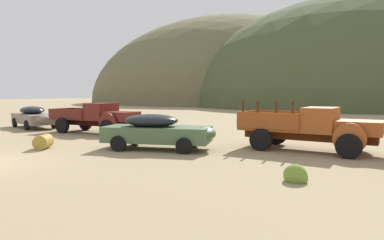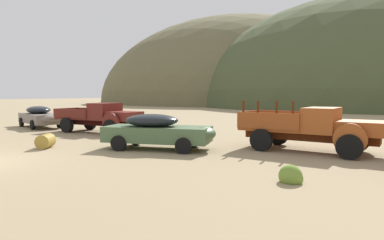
% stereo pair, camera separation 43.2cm
% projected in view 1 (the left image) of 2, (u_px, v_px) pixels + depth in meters
% --- Properties ---
extents(hill_center, '(78.17, 68.92, 46.92)m').
position_uv_depth(hill_center, '(227.00, 103.00, 95.67)').
color(hill_center, brown).
rests_on(hill_center, ground).
extents(hill_distant, '(79.62, 81.46, 47.02)m').
position_uv_depth(hill_distant, '(361.00, 105.00, 77.30)').
color(hill_distant, '#424C2D').
rests_on(hill_distant, ground).
extents(car_primer_gray, '(5.31, 3.22, 1.57)m').
position_uv_depth(car_primer_gray, '(34.00, 117.00, 24.43)').
color(car_primer_gray, slate).
rests_on(car_primer_gray, ground).
extents(truck_oxblood, '(6.05, 2.51, 1.89)m').
position_uv_depth(truck_oxblood, '(101.00, 118.00, 21.12)').
color(truck_oxblood, black).
rests_on(truck_oxblood, ground).
extents(car_weathered_green, '(5.22, 3.10, 1.57)m').
position_uv_depth(car_weathered_green, '(160.00, 131.00, 14.93)').
color(car_weathered_green, '#47603D').
rests_on(car_weathered_green, ground).
extents(truck_oxide_orange, '(5.79, 2.61, 2.16)m').
position_uv_depth(truck_oxide_orange, '(318.00, 128.00, 14.37)').
color(truck_oxide_orange, '#51220D').
rests_on(truck_oxide_orange, ground).
extents(oil_drum_tipped, '(1.02, 1.10, 0.64)m').
position_uv_depth(oil_drum_tipped, '(43.00, 142.00, 15.13)').
color(oil_drum_tipped, olive).
rests_on(oil_drum_tipped, ground).
extents(bush_near_barrel, '(0.68, 0.59, 0.64)m').
position_uv_depth(bush_near_barrel, '(296.00, 176.00, 9.43)').
color(bush_near_barrel, olive).
rests_on(bush_near_barrel, ground).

